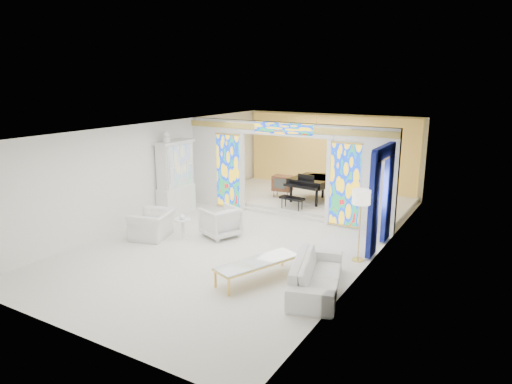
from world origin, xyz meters
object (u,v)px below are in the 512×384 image
Objects in this scene: china_cabinet at (175,178)px; tv_console at (282,183)px; armchair_right at (221,222)px; coffee_table at (258,263)px; sofa at (316,275)px; grand_piano at (318,181)px; armchair_left at (153,225)px.

tv_console is (2.36, 2.98, -0.49)m from china_cabinet.
armchair_right is 3.03m from coffee_table.
tv_console reaches higher than armchair_right.
tv_console is (-2.51, 6.09, 0.27)m from coffee_table.
coffee_table is (-1.30, -0.20, 0.06)m from sofa.
grand_piano is 1.28m from tv_console.
coffee_table is 2.69× the size of tv_console.
grand_piano is at bearing 136.22° from armchair_left.
grand_piano is at bearing -171.63° from armchair_right.
grand_piano is at bearing 41.24° from china_cabinet.
grand_piano reaches higher than sofa.
sofa is (5.19, -0.73, -0.03)m from armchair_left.
armchair_left is 5.24m from sofa.
grand_piano is 3.30× the size of tv_console.
grand_piano is (3.62, 3.17, -0.32)m from china_cabinet.
armchair_right reaches higher than coffee_table.
china_cabinet is 6.87m from sofa.
coffee_table is (3.89, -0.93, 0.04)m from armchair_left.
china_cabinet is at bearing -173.35° from armchair_left.
coffee_table is (2.32, -1.94, -0.02)m from armchair_right.
armchair_left is 0.48× the size of sofa.
tv_console reaches higher than coffee_table.
china_cabinet is 2.37× the size of armchair_left.
tv_console is (-3.81, 5.89, 0.34)m from sofa.
armchair_right is (2.55, -1.16, -0.75)m from china_cabinet.
china_cabinet is 1.15× the size of sofa.
tv_console reaches higher than sofa.
sofa is 7.02m from tv_console.
china_cabinet reaches higher than grand_piano.
grand_piano is at bearing 2.86° from tv_console.
china_cabinet is 2.51m from armchair_left.
armchair_left is 4.00m from coffee_table.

